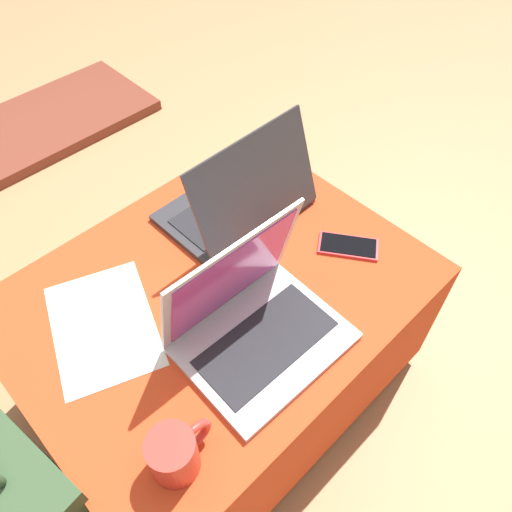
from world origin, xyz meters
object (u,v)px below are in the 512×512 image
backpack (38,512)px  paper_sheet (103,325)px  coffee_mug (175,453)px  laptop_far (241,202)px  cell_phone (348,246)px  laptop_near (253,320)px

backpack → paper_sheet: bearing=107.0°
coffee_mug → laptop_far: bearing=36.5°
laptop_far → coffee_mug: laptop_far is taller
paper_sheet → cell_phone: bearing=-1.3°
laptop_far → coffee_mug: 0.62m
paper_sheet → coffee_mug: (-0.06, -0.34, 0.05)m
laptop_near → cell_phone: size_ratio=2.13×
laptop_near → backpack: size_ratio=0.60×
laptop_far → paper_sheet: laptop_far is taller
cell_phone → backpack: (-0.87, 0.08, -0.22)m
laptop_near → paper_sheet: size_ratio=0.96×
backpack → paper_sheet: backpack is taller
laptop_far → cell_phone: size_ratio=2.25×
laptop_near → paper_sheet: bearing=133.7°
laptop_far → paper_sheet: bearing=3.4°
laptop_far → coffee_mug: bearing=35.9°
backpack → coffee_mug: backpack is taller
backpack → coffee_mug: bearing=44.4°
cell_phone → coffee_mug: coffee_mug is taller
cell_phone → backpack: size_ratio=0.28×
cell_phone → paper_sheet: bearing=122.5°
paper_sheet → laptop_near: bearing=-26.9°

